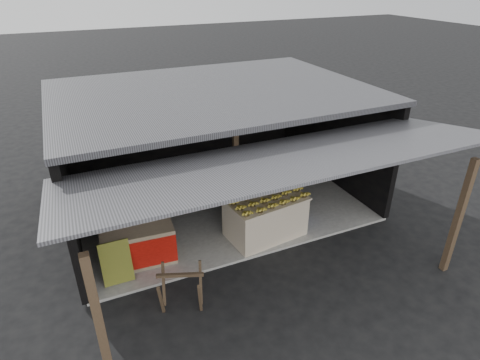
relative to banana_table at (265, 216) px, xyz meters
name	(u,v)px	position (x,y,z in m)	size (l,w,h in m)	color
ground	(258,257)	(-0.47, -0.62, -0.54)	(80.00, 80.00, 0.00)	black
concrete_slab	(216,201)	(-0.47, 1.88, -0.51)	(7.00, 5.00, 0.06)	gray
shophouse	(210,123)	(-0.47, 2.20, 1.56)	(7.40, 7.29, 3.02)	black
banana_table	(265,216)	(0.00, 0.00, 0.00)	(1.85, 1.26, 0.96)	beige
banana_pile	(266,194)	(0.00, 0.00, 0.57)	(1.61, 0.96, 0.19)	yellow
white_crate	(251,200)	(0.01, 0.76, 0.02)	(0.97, 0.71, 1.01)	white
neighbor_stall	(138,244)	(-2.81, 0.19, -0.03)	(1.48, 0.75, 1.49)	#998466
green_signboard	(116,263)	(-3.32, -0.21, -0.05)	(0.58, 0.04, 0.86)	black
sawhorse	(181,287)	(-2.38, -1.38, -0.03)	(0.92, 0.92, 0.81)	#483524
water_barrel	(300,210)	(1.07, 0.21, -0.22)	(0.35, 0.35, 0.52)	navy
plastic_chair	(293,172)	(1.70, 1.67, 0.01)	(0.41, 0.41, 0.85)	#0A0B3C
magenta_rug	(277,196)	(1.10, 1.41, -0.48)	(1.50, 1.00, 0.01)	maroon
picture_frames	(179,107)	(-0.64, 4.28, 1.39)	(1.62, 0.04, 0.46)	black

